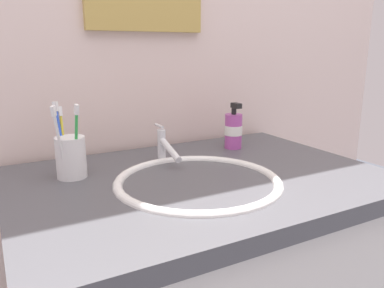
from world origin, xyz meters
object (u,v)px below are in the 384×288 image
at_px(toothbrush_yellow, 63,135).
at_px(soap_dispenser, 233,130).
at_px(toothbrush_green, 76,137).
at_px(faucet, 165,146).
at_px(toothbrush_cup, 71,157).
at_px(toothbrush_blue, 60,133).
at_px(toothbrush_white, 59,139).

distance_m(toothbrush_yellow, soap_dispenser, 0.54).
bearing_deg(toothbrush_green, faucet, 8.77).
bearing_deg(toothbrush_cup, toothbrush_green, -71.41).
distance_m(toothbrush_blue, soap_dispenser, 0.55).
relative_size(faucet, soap_dispenser, 1.02).
xyz_separation_m(faucet, toothbrush_green, (-0.25, -0.04, 0.06)).
height_order(toothbrush_cup, toothbrush_white, toothbrush_white).
distance_m(toothbrush_white, toothbrush_green, 0.04).
bearing_deg(toothbrush_green, toothbrush_yellow, 108.01).
relative_size(toothbrush_yellow, soap_dispenser, 1.15).
relative_size(toothbrush_cup, toothbrush_yellow, 0.61).
bearing_deg(toothbrush_white, faucet, 7.90).
xyz_separation_m(toothbrush_cup, toothbrush_yellow, (-0.01, 0.03, 0.05)).
relative_size(toothbrush_white, toothbrush_green, 1.00).
bearing_deg(toothbrush_white, soap_dispenser, 8.20).
xyz_separation_m(toothbrush_green, soap_dispenser, (0.52, 0.08, -0.05)).
distance_m(toothbrush_blue, toothbrush_green, 0.07).
relative_size(toothbrush_blue, soap_dispenser, 1.24).
xyz_separation_m(faucet, toothbrush_blue, (-0.28, 0.02, 0.06)).
relative_size(faucet, toothbrush_white, 0.82).
xyz_separation_m(toothbrush_white, toothbrush_green, (0.04, 0.00, 0.00)).
relative_size(faucet, toothbrush_cup, 1.46).
height_order(toothbrush_cup, toothbrush_green, toothbrush_green).
bearing_deg(toothbrush_white, toothbrush_green, 2.42).
bearing_deg(faucet, soap_dispenser, 8.53).
xyz_separation_m(toothbrush_cup, toothbrush_green, (0.01, -0.03, 0.06)).
bearing_deg(toothbrush_cup, soap_dispenser, 5.13).
relative_size(faucet, toothbrush_blue, 0.83).
height_order(toothbrush_yellow, toothbrush_green, toothbrush_green).
bearing_deg(toothbrush_blue, toothbrush_cup, -61.10).
distance_m(toothbrush_green, soap_dispenser, 0.52).
distance_m(toothbrush_yellow, toothbrush_white, 0.07).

